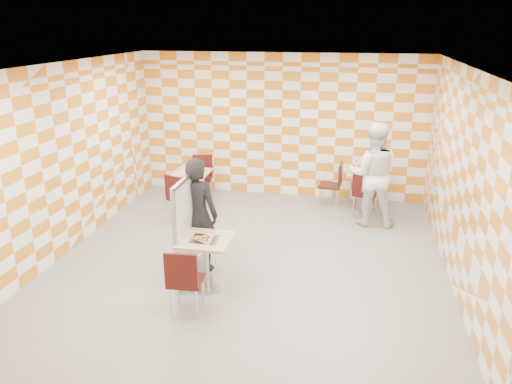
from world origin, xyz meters
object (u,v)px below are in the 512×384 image
(chair_second_side, at_px, (335,181))
(soda_bottle, at_px, (373,166))
(chair_second_front, at_px, (364,191))
(partition, at_px, (191,224))
(main_table, at_px, (206,255))
(second_table, at_px, (364,183))
(man_white, at_px, (373,174))
(chair_empty_far, at_px, (202,173))
(empty_table, at_px, (192,183))
(man_dark, at_px, (197,215))
(chair_empty_near, at_px, (179,195))
(chair_main_front, at_px, (184,278))
(sport_bottle, at_px, (356,165))

(chair_second_side, relative_size, soda_bottle, 4.02)
(chair_second_front, height_order, soda_bottle, soda_bottle)
(partition, bearing_deg, main_table, -48.31)
(second_table, bearing_deg, man_white, -81.96)
(second_table, relative_size, soda_bottle, 3.26)
(chair_second_front, xyz_separation_m, chair_empty_far, (-3.36, 0.49, 0.00))
(chair_empty_far, bearing_deg, empty_table, -93.82)
(man_dark, bearing_deg, partition, 77.81)
(man_dark, bearing_deg, chair_empty_near, -56.62)
(empty_table, bearing_deg, chair_main_front, -73.19)
(partition, relative_size, soda_bottle, 6.74)
(second_table, distance_m, chair_empty_near, 3.69)
(partition, bearing_deg, chair_empty_near, 114.65)
(chair_empty_near, relative_size, sport_bottle, 4.62)
(chair_empty_near, bearing_deg, man_dark, -61.89)
(chair_empty_far, bearing_deg, chair_second_side, -0.56)
(main_table, distance_m, chair_main_front, 0.75)
(chair_empty_near, bearing_deg, chair_main_front, -69.29)
(man_dark, bearing_deg, man_white, -132.61)
(chair_second_front, xyz_separation_m, man_white, (0.11, -0.28, 0.41))
(sport_bottle, distance_m, soda_bottle, 0.35)
(chair_second_front, relative_size, partition, 0.60)
(chair_main_front, xyz_separation_m, chair_second_front, (2.25, 3.91, 0.00))
(main_table, relative_size, partition, 0.48)
(empty_table, bearing_deg, man_white, -2.97)
(man_white, bearing_deg, empty_table, -2.98)
(chair_empty_far, relative_size, partition, 0.60)
(chair_empty_far, bearing_deg, sport_bottle, 3.74)
(chair_second_side, bearing_deg, man_dark, -121.43)
(empty_table, xyz_separation_m, partition, (0.88, -2.68, 0.28))
(chair_second_front, distance_m, partition, 3.77)
(chair_main_front, xyz_separation_m, chair_second_side, (1.67, 4.38, 0.00))
(chair_main_front, xyz_separation_m, sport_bottle, (2.07, 4.62, 0.29))
(man_dark, relative_size, man_white, 0.92)
(chair_empty_far, xyz_separation_m, man_white, (3.47, -0.78, 0.41))
(chair_main_front, bearing_deg, empty_table, 106.81)
(main_table, distance_m, chair_empty_near, 2.56)
(chair_main_front, bearing_deg, second_table, 63.48)
(empty_table, relative_size, soda_bottle, 3.26)
(empty_table, height_order, chair_main_front, chair_main_front)
(chair_second_front, bearing_deg, soda_bottle, 75.91)
(man_white, distance_m, soda_bottle, 0.93)
(chair_empty_near, xyz_separation_m, man_dark, (0.92, -1.72, 0.33))
(man_dark, bearing_deg, second_table, -122.34)
(chair_main_front, bearing_deg, chair_empty_near, 110.71)
(chair_main_front, bearing_deg, chair_second_front, 60.13)
(partition, xyz_separation_m, man_white, (2.63, 2.50, 0.17))
(chair_main_front, height_order, chair_empty_near, same)
(main_table, bearing_deg, chair_second_side, 66.17)
(sport_bottle, height_order, soda_bottle, soda_bottle)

